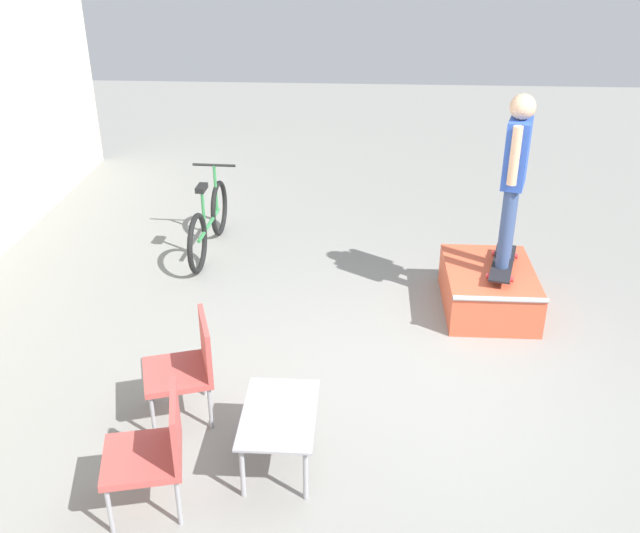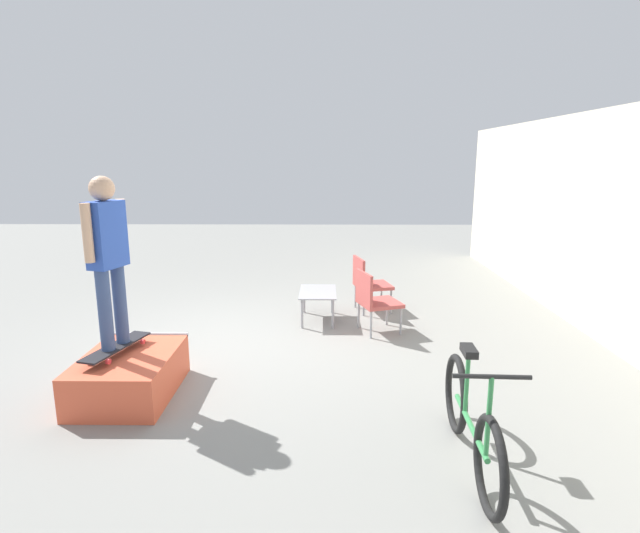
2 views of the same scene
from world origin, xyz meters
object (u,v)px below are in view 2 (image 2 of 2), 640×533
(person_skater, at_px, (107,249))
(bicycle, at_px, (471,422))
(patio_chair_left, at_px, (368,281))
(skate_ramp_box, at_px, (130,375))
(coffee_table, at_px, (318,295))
(skateboard_on_ramp, at_px, (116,347))
(patio_chair_right, at_px, (374,298))

(person_skater, xyz_separation_m, bicycle, (1.17, 3.23, -1.15))
(patio_chair_left, relative_size, bicycle, 0.49)
(skate_ramp_box, height_order, coffee_table, skate_ramp_box)
(skate_ramp_box, height_order, skateboard_on_ramp, skateboard_on_ramp)
(skate_ramp_box, xyz_separation_m, coffee_table, (-2.42, 1.88, 0.17))
(person_skater, relative_size, bicycle, 0.96)
(person_skater, xyz_separation_m, coffee_table, (-2.42, 1.99, -1.12))
(coffee_table, xyz_separation_m, bicycle, (3.59, 1.24, -0.02))
(skate_ramp_box, bearing_deg, patio_chair_right, 125.65)
(skateboard_on_ramp, relative_size, patio_chair_left, 1.04)
(skate_ramp_box, bearing_deg, coffee_table, 142.20)
(patio_chair_right, bearing_deg, person_skater, 106.37)
(skate_ramp_box, distance_m, patio_chair_left, 3.93)
(coffee_table, bearing_deg, patio_chair_right, 56.57)
(coffee_table, bearing_deg, person_skater, -39.44)
(skate_ramp_box, distance_m, bicycle, 3.33)
(skate_ramp_box, relative_size, patio_chair_right, 1.43)
(skateboard_on_ramp, distance_m, bicycle, 3.44)
(skateboard_on_ramp, bearing_deg, skate_ramp_box, 103.97)
(skateboard_on_ramp, relative_size, patio_chair_right, 1.04)
(skate_ramp_box, distance_m, coffee_table, 3.07)
(coffee_table, relative_size, bicycle, 0.48)
(coffee_table, height_order, patio_chair_right, patio_chair_right)
(skate_ramp_box, xyz_separation_m, person_skater, (-0.00, -0.11, 1.30))
(patio_chair_right, bearing_deg, skate_ramp_box, 107.50)
(skate_ramp_box, bearing_deg, bicycle, 69.41)
(coffee_table, distance_m, bicycle, 3.80)
(person_skater, height_order, bicycle, person_skater)
(skateboard_on_ramp, height_order, coffee_table, skateboard_on_ramp)
(coffee_table, height_order, patio_chair_left, patio_chair_left)
(person_skater, height_order, coffee_table, person_skater)
(skateboard_on_ramp, bearing_deg, coffee_table, 155.30)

